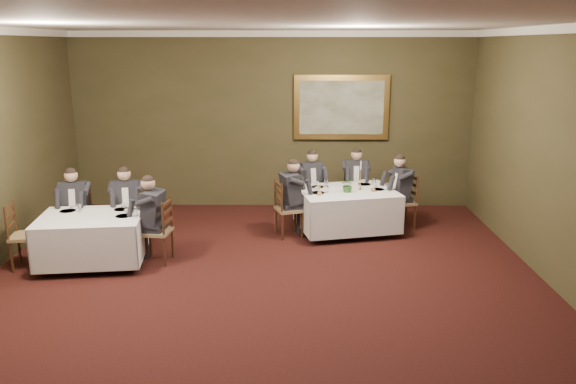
{
  "coord_description": "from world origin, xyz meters",
  "views": [
    {
      "loc": [
        0.45,
        -6.23,
        3.25
      ],
      "look_at": [
        0.35,
        1.71,
        1.15
      ],
      "focal_mm": 35.0,
      "sensor_mm": 36.0,
      "label": 1
    }
  ],
  "objects_px": {
    "table_second": "(92,236)",
    "diner_sec_backleft": "(77,218)",
    "candlestick": "(360,179)",
    "chair_sec_backleft": "(78,231)",
    "chair_main_endleft": "(288,220)",
    "chair_sec_backright": "(129,229)",
    "chair_sec_endright": "(158,244)",
    "painting": "(341,107)",
    "diner_main_endright": "(402,201)",
    "diner_main_backleft": "(310,193)",
    "diner_main_backright": "(355,191)",
    "chair_main_endright": "(402,213)",
    "chair_sec_endleft": "(27,249)",
    "chair_main_backleft": "(310,205)",
    "chair_main_backright": "(355,202)",
    "diner_main_endleft": "(289,208)",
    "centerpiece": "(348,184)",
    "table_main": "(347,207)",
    "diner_sec_backright": "(128,216)",
    "diner_sec_endright": "(156,230)"
  },
  "relations": [
    {
      "from": "diner_sec_endright",
      "to": "candlestick",
      "type": "bearing_deg",
      "value": -58.47
    },
    {
      "from": "chair_sec_backright",
      "to": "diner_sec_endright",
      "type": "relative_size",
      "value": 0.74
    },
    {
      "from": "diner_main_backright",
      "to": "chair_main_endright",
      "type": "bearing_deg",
      "value": 139.46
    },
    {
      "from": "chair_sec_endright",
      "to": "chair_main_endleft",
      "type": "bearing_deg",
      "value": -51.97
    },
    {
      "from": "diner_main_backright",
      "to": "chair_sec_endright",
      "type": "height_order",
      "value": "diner_main_backright"
    },
    {
      "from": "chair_sec_backright",
      "to": "diner_main_backleft",
      "type": "bearing_deg",
      "value": -164.9
    },
    {
      "from": "chair_main_endright",
      "to": "diner_sec_backright",
      "type": "bearing_deg",
      "value": 88.48
    },
    {
      "from": "diner_sec_backleft",
      "to": "chair_sec_backright",
      "type": "xyz_separation_m",
      "value": [
        0.81,
        0.11,
        -0.23
      ]
    },
    {
      "from": "table_second",
      "to": "diner_sec_backleft",
      "type": "height_order",
      "value": "diner_sec_backleft"
    },
    {
      "from": "diner_main_endleft",
      "to": "chair_sec_endleft",
      "type": "distance_m",
      "value": 4.18
    },
    {
      "from": "candlestick",
      "to": "chair_sec_backleft",
      "type": "bearing_deg",
      "value": -169.06
    },
    {
      "from": "diner_main_endright",
      "to": "diner_sec_backright",
      "type": "height_order",
      "value": "same"
    },
    {
      "from": "chair_sec_backleft",
      "to": "chair_sec_backright",
      "type": "xyz_separation_m",
      "value": [
        0.81,
        0.1,
        0.0
      ]
    },
    {
      "from": "diner_main_endleft",
      "to": "diner_sec_backleft",
      "type": "bearing_deg",
      "value": -99.05
    },
    {
      "from": "table_second",
      "to": "chair_sec_endleft",
      "type": "distance_m",
      "value": 0.98
    },
    {
      "from": "diner_main_endright",
      "to": "diner_sec_backleft",
      "type": "xyz_separation_m",
      "value": [
        -5.49,
        -1.1,
        0.0
      ]
    },
    {
      "from": "chair_main_backright",
      "to": "diner_sec_backright",
      "type": "height_order",
      "value": "diner_sec_backright"
    },
    {
      "from": "candlestick",
      "to": "diner_main_endright",
      "type": "bearing_deg",
      "value": 12.52
    },
    {
      "from": "diner_main_endleft",
      "to": "chair_main_endright",
      "type": "distance_m",
      "value": 2.12
    },
    {
      "from": "diner_main_endright",
      "to": "diner_sec_endright",
      "type": "xyz_separation_m",
      "value": [
        -4.05,
        -1.69,
        0.0
      ]
    },
    {
      "from": "chair_sec_backright",
      "to": "centerpiece",
      "type": "xyz_separation_m",
      "value": [
        3.67,
        0.62,
        0.62
      ]
    },
    {
      "from": "chair_main_backleft",
      "to": "candlestick",
      "type": "distance_m",
      "value": 1.29
    },
    {
      "from": "chair_main_backleft",
      "to": "chair_main_backright",
      "type": "relative_size",
      "value": 1.0
    },
    {
      "from": "diner_main_backleft",
      "to": "chair_sec_backleft",
      "type": "xyz_separation_m",
      "value": [
        -3.84,
        -1.57,
        -0.23
      ]
    },
    {
      "from": "chair_sec_endright",
      "to": "candlestick",
      "type": "distance_m",
      "value": 3.65
    },
    {
      "from": "chair_main_endright",
      "to": "centerpiece",
      "type": "height_order",
      "value": "centerpiece"
    },
    {
      "from": "diner_main_endleft",
      "to": "diner_main_endright",
      "type": "bearing_deg",
      "value": 83.83
    },
    {
      "from": "chair_main_endleft",
      "to": "chair_sec_backright",
      "type": "bearing_deg",
      "value": -98.36
    },
    {
      "from": "chair_main_endleft",
      "to": "candlestick",
      "type": "height_order",
      "value": "candlestick"
    },
    {
      "from": "diner_main_endleft",
      "to": "chair_sec_endright",
      "type": "relative_size",
      "value": 1.35
    },
    {
      "from": "table_second",
      "to": "candlestick",
      "type": "xyz_separation_m",
      "value": [
        4.21,
        1.64,
        0.51
      ]
    },
    {
      "from": "diner_main_endleft",
      "to": "centerpiece",
      "type": "relative_size",
      "value": 4.77
    },
    {
      "from": "diner_main_backleft",
      "to": "chair_sec_endleft",
      "type": "bearing_deg",
      "value": 6.62
    },
    {
      "from": "table_main",
      "to": "diner_sec_backright",
      "type": "relative_size",
      "value": 1.43
    },
    {
      "from": "diner_main_backright",
      "to": "diner_main_endright",
      "type": "xyz_separation_m",
      "value": [
        0.77,
        -0.69,
        0.0
      ]
    },
    {
      "from": "painting",
      "to": "chair_main_backleft",
      "type": "bearing_deg",
      "value": -125.2
    },
    {
      "from": "diner_main_backleft",
      "to": "chair_main_endleft",
      "type": "relative_size",
      "value": 1.35
    },
    {
      "from": "table_main",
      "to": "chair_sec_backright",
      "type": "height_order",
      "value": "chair_sec_backright"
    },
    {
      "from": "chair_sec_backleft",
      "to": "chair_sec_endright",
      "type": "height_order",
      "value": "same"
    },
    {
      "from": "chair_sec_endright",
      "to": "centerpiece",
      "type": "xyz_separation_m",
      "value": [
        3.02,
        1.33,
        0.62
      ]
    },
    {
      "from": "table_main",
      "to": "table_second",
      "type": "bearing_deg",
      "value": -158.41
    },
    {
      "from": "chair_sec_endright",
      "to": "painting",
      "type": "height_order",
      "value": "painting"
    },
    {
      "from": "diner_main_backleft",
      "to": "diner_main_endright",
      "type": "bearing_deg",
      "value": 140.87
    },
    {
      "from": "chair_main_endright",
      "to": "diner_sec_backright",
      "type": "height_order",
      "value": "diner_sec_backright"
    },
    {
      "from": "chair_main_endleft",
      "to": "diner_main_endleft",
      "type": "xyz_separation_m",
      "value": [
        0.01,
        0.0,
        0.23
      ]
    },
    {
      "from": "diner_sec_backleft",
      "to": "diner_main_endright",
      "type": "bearing_deg",
      "value": -173.91
    },
    {
      "from": "chair_main_endright",
      "to": "painting",
      "type": "distance_m",
      "value": 2.46
    },
    {
      "from": "chair_sec_backleft",
      "to": "diner_main_endright",
      "type": "bearing_deg",
      "value": -174.03
    },
    {
      "from": "chair_main_backleft",
      "to": "diner_sec_endright",
      "type": "distance_m",
      "value": 3.26
    },
    {
      "from": "diner_main_backleft",
      "to": "candlestick",
      "type": "xyz_separation_m",
      "value": [
        0.86,
        -0.66,
        0.45
      ]
    }
  ]
}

